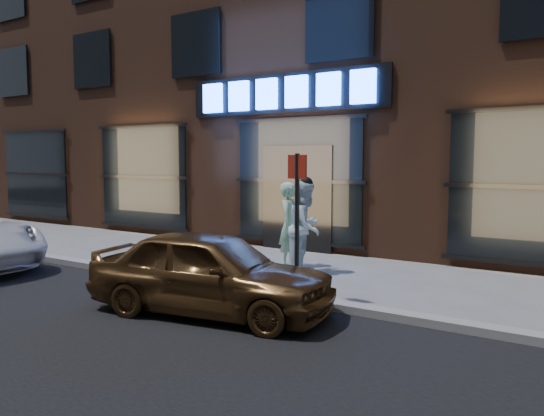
{
  "coord_description": "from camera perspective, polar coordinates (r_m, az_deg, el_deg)",
  "views": [
    {
      "loc": [
        6.07,
        -6.55,
        2.1
      ],
      "look_at": [
        0.81,
        1.6,
        1.2
      ],
      "focal_mm": 35.0,
      "sensor_mm": 36.0,
      "label": 1
    }
  ],
  "objects": [
    {
      "name": "man_cap",
      "position": [
        9.81,
        3.67,
        -2.03
      ],
      "size": [
        0.69,
        0.86,
        1.7
      ],
      "primitive_type": "imported",
      "rotation": [
        0.0,
        0.0,
        1.62
      ],
      "color": "white",
      "rests_on": "ground"
    },
    {
      "name": "man_bowtie",
      "position": [
        10.34,
        1.95,
        -1.79
      ],
      "size": [
        0.49,
        0.66,
        1.65
      ],
      "primitive_type": "imported",
      "rotation": [
        0.0,
        0.0,
        1.75
      ],
      "color": "#AADFBB",
      "rests_on": "ground"
    },
    {
      "name": "sign_post",
      "position": [
        7.72,
        2.71,
        -0.52
      ],
      "size": [
        0.35,
        0.1,
        2.18
      ],
      "rotation": [
        0.0,
        0.0,
        -0.21
      ],
      "color": "#262628",
      "rests_on": "ground"
    },
    {
      "name": "storefront_building",
      "position": [
        16.04,
        10.38,
        16.17
      ],
      "size": [
        30.2,
        8.28,
        10.3
      ],
      "color": "#54301E",
      "rests_on": "ground"
    },
    {
      "name": "gold_sedan",
      "position": [
        7.25,
        -6.63,
        -6.85
      ],
      "size": [
        3.57,
        1.91,
        1.15
      ],
      "primitive_type": "imported",
      "rotation": [
        0.0,
        0.0,
        1.74
      ],
      "color": "brown",
      "rests_on": "ground"
    },
    {
      "name": "curb",
      "position": [
        9.16,
        -9.84,
        -7.65
      ],
      "size": [
        60.0,
        0.25,
        0.12
      ],
      "primitive_type": "cube",
      "color": "gray",
      "rests_on": "ground"
    },
    {
      "name": "ground",
      "position": [
        9.17,
        -9.84,
        -8.01
      ],
      "size": [
        90.0,
        90.0,
        0.0
      ],
      "primitive_type": "plane",
      "color": "slate",
      "rests_on": "ground"
    }
  ]
}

